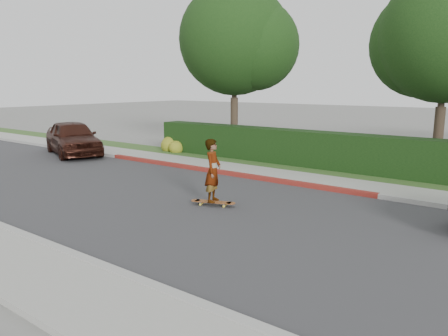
{
  "coord_description": "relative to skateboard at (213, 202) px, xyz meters",
  "views": [
    {
      "loc": [
        4.94,
        -8.64,
        3.33
      ],
      "look_at": [
        -2.4,
        1.0,
        1.0
      ],
      "focal_mm": 35.0,
      "sensor_mm": 36.0,
      "label": 1
    }
  ],
  "objects": [
    {
      "name": "sidewalk_far",
      "position": [
        2.4,
        4.5,
        -0.05
      ],
      "size": [
        60.0,
        1.6,
        0.12
      ],
      "primitive_type": "cube",
      "color": "gray",
      "rests_on": "ground"
    },
    {
      "name": "hedge",
      "position": [
        -0.6,
        6.7,
        0.64
      ],
      "size": [
        15.0,
        1.0,
        1.5
      ],
      "primitive_type": "cube",
      "color": "black",
      "rests_on": "ground"
    },
    {
      "name": "curb_far",
      "position": [
        2.4,
        3.6,
        -0.04
      ],
      "size": [
        60.0,
        0.2,
        0.15
      ],
      "primitive_type": "cube",
      "color": "#9E9E99",
      "rests_on": "ground"
    },
    {
      "name": "flowering_shrub",
      "position": [
        -7.61,
        6.24,
        0.22
      ],
      "size": [
        1.4,
        1.0,
        0.9
      ],
      "color": "#2D4C19",
      "rests_on": "ground"
    },
    {
      "name": "road",
      "position": [
        2.4,
        -0.5,
        -0.11
      ],
      "size": [
        60.0,
        8.0,
        0.01
      ],
      "primitive_type": "cube",
      "color": "#2D2D30",
      "rests_on": "ground"
    },
    {
      "name": "tree_left",
      "position": [
        -5.11,
        8.19,
        5.15
      ],
      "size": [
        5.99,
        5.21,
        8.0
      ],
      "color": "#33261C",
      "rests_on": "ground"
    },
    {
      "name": "curb_red_section",
      "position": [
        -2.6,
        3.6,
        -0.03
      ],
      "size": [
        12.0,
        0.21,
        0.15
      ],
      "primitive_type": "cube",
      "color": "maroon",
      "rests_on": "ground"
    },
    {
      "name": "tree_center",
      "position": [
        3.89,
        8.69,
        4.79
      ],
      "size": [
        5.66,
        4.84,
        7.44
      ],
      "color": "#33261C",
      "rests_on": "ground"
    },
    {
      "name": "skateboarder",
      "position": [
        0.0,
        -0.0,
        0.89
      ],
      "size": [
        0.62,
        0.74,
        1.75
      ],
      "primitive_type": "imported",
      "rotation": [
        0.0,
        0.0,
        1.93
      ],
      "color": "white",
      "rests_on": "skateboard"
    },
    {
      "name": "car_maroon",
      "position": [
        -11.02,
        3.0,
        0.71
      ],
      "size": [
        5.18,
        3.56,
        1.64
      ],
      "primitive_type": "imported",
      "rotation": [
        0.0,
        0.0,
        1.2
      ],
      "color": "#371911",
      "rests_on": "ground"
    },
    {
      "name": "sidewalk_near",
      "position": [
        2.4,
        -5.5,
        -0.05
      ],
      "size": [
        60.0,
        1.6,
        0.12
      ],
      "primitive_type": "cube",
      "color": "gray",
      "rests_on": "ground"
    },
    {
      "name": "planting_strip",
      "position": [
        2.4,
        6.1,
        -0.06
      ],
      "size": [
        60.0,
        1.6,
        0.1
      ],
      "primitive_type": "cube",
      "color": "#2D4C1E",
      "rests_on": "ground"
    },
    {
      "name": "ground",
      "position": [
        2.4,
        -0.5,
        -0.11
      ],
      "size": [
        120.0,
        120.0,
        0.0
      ],
      "primitive_type": "plane",
      "color": "slate",
      "rests_on": "ground"
    },
    {
      "name": "curb_near",
      "position": [
        2.4,
        -4.6,
        -0.04
      ],
      "size": [
        60.0,
        0.2,
        0.15
      ],
      "primitive_type": "cube",
      "color": "#9E9E99",
      "rests_on": "ground"
    },
    {
      "name": "skateboard",
      "position": [
        0.0,
        0.0,
        0.0
      ],
      "size": [
        1.28,
        0.69,
        0.12
      ],
      "rotation": [
        0.0,
        0.0,
        0.37
      ],
      "color": "gold",
      "rests_on": "ground"
    }
  ]
}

